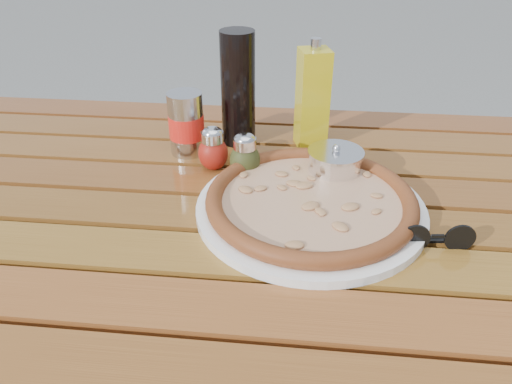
# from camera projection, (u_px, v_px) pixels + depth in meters

# --- Properties ---
(table) EXTENTS (1.40, 0.90, 0.75)m
(table) POSITION_uv_depth(u_px,v_px,m) (255.00, 253.00, 0.82)
(table) COLOR #391F0C
(table) RESTS_ON ground
(plate) EXTENTS (0.47, 0.47, 0.01)m
(plate) POSITION_uv_depth(u_px,v_px,m) (310.00, 208.00, 0.79)
(plate) COLOR white
(plate) RESTS_ON table
(pizza) EXTENTS (0.44, 0.44, 0.03)m
(pizza) POSITION_uv_depth(u_px,v_px,m) (311.00, 200.00, 0.78)
(pizza) COLOR beige
(pizza) RESTS_ON plate
(pepper_shaker) EXTENTS (0.07, 0.07, 0.08)m
(pepper_shaker) POSITION_uv_depth(u_px,v_px,m) (213.00, 149.00, 0.89)
(pepper_shaker) COLOR #AA1F13
(pepper_shaker) RESTS_ON table
(oregano_shaker) EXTENTS (0.07, 0.07, 0.08)m
(oregano_shaker) POSITION_uv_depth(u_px,v_px,m) (245.00, 156.00, 0.87)
(oregano_shaker) COLOR #3F431A
(oregano_shaker) RESTS_ON table
(dark_bottle) EXTENTS (0.08, 0.08, 0.22)m
(dark_bottle) POSITION_uv_depth(u_px,v_px,m) (238.00, 89.00, 0.95)
(dark_bottle) COLOR black
(dark_bottle) RESTS_ON table
(soda_can) EXTENTS (0.07, 0.07, 0.12)m
(soda_can) POSITION_uv_depth(u_px,v_px,m) (186.00, 124.00, 0.94)
(soda_can) COLOR #B7B8BC
(soda_can) RESTS_ON table
(olive_oil_cruet) EXTENTS (0.07, 0.07, 0.21)m
(olive_oil_cruet) POSITION_uv_depth(u_px,v_px,m) (312.00, 99.00, 0.95)
(olive_oil_cruet) COLOR gold
(olive_oil_cruet) RESTS_ON table
(parmesan_tin) EXTENTS (0.10, 0.10, 0.07)m
(parmesan_tin) POSITION_uv_depth(u_px,v_px,m) (335.00, 166.00, 0.86)
(parmesan_tin) COLOR white
(parmesan_tin) RESTS_ON table
(sunglasses) EXTENTS (0.11, 0.03, 0.04)m
(sunglasses) POSITION_uv_depth(u_px,v_px,m) (436.00, 239.00, 0.70)
(sunglasses) COLOR black
(sunglasses) RESTS_ON table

